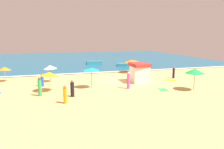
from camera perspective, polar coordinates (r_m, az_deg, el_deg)
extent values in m
plane|color=#E5B26B|center=(27.31, 0.41, -1.69)|extent=(60.00, 60.00, 0.00)
cube|color=#196084|center=(54.44, -8.01, 4.26)|extent=(60.00, 44.00, 0.10)
cube|color=white|center=(33.27, -2.67, 0.65)|extent=(57.00, 0.70, 0.01)
cube|color=white|center=(26.57, 7.48, 0.09)|extent=(2.17, 2.68, 2.01)
cube|color=#A5332D|center=(26.39, 7.54, 2.67)|extent=(2.09, 2.71, 0.41)
cylinder|color=#4C3823|center=(33.14, 5.32, 2.18)|extent=(0.05, 0.05, 2.03)
cone|color=orange|center=(33.03, 5.35, 3.71)|extent=(3.16, 3.15, 0.49)
cylinder|color=silver|center=(22.76, -16.57, -2.00)|extent=(0.05, 0.05, 1.98)
cone|color=yellow|center=(22.60, -16.69, 0.13)|extent=(2.50, 2.48, 0.53)
cylinder|color=#4C3823|center=(27.38, -16.40, 0.16)|extent=(0.05, 0.05, 2.11)
cone|color=white|center=(27.25, -16.50, 1.97)|extent=(2.13, 2.12, 0.55)
cylinder|color=#4C3823|center=(23.95, 21.50, -1.33)|extent=(0.05, 0.05, 2.28)
cone|color=green|center=(23.79, 21.65, 0.89)|extent=(2.56, 2.55, 0.56)
cylinder|color=#4C3823|center=(23.38, -5.62, -1.00)|extent=(0.05, 0.05, 2.23)
cone|color=#19B7C6|center=(23.20, -5.66, 1.45)|extent=(1.85, 1.86, 0.43)
cylinder|color=silver|center=(29.83, -27.12, 0.01)|extent=(0.05, 0.05, 1.86)
cone|color=orange|center=(29.72, -27.24, 1.47)|extent=(2.25, 2.25, 0.52)
cylinder|color=green|center=(21.36, -19.07, -3.48)|extent=(0.38, 0.38, 1.59)
sphere|color=brown|center=(21.17, -19.22, -1.07)|extent=(0.27, 0.27, 0.27)
cylinder|color=black|center=(20.34, -10.75, -4.04)|extent=(0.48, 0.48, 1.39)
sphere|color=#9E6B47|center=(20.16, -10.82, -1.81)|extent=(0.26, 0.26, 0.26)
cylinder|color=red|center=(30.09, 8.97, 0.71)|extent=(0.37, 0.37, 1.45)
sphere|color=#9E6B47|center=(29.96, 9.02, 2.31)|extent=(0.28, 0.28, 0.28)
cylinder|color=black|center=(30.05, 16.43, 0.31)|extent=(0.42, 0.42, 1.36)
sphere|color=#9E6B47|center=(29.93, 16.51, 1.80)|extent=(0.25, 0.25, 0.25)
cylinder|color=blue|center=(25.38, -18.44, -1.61)|extent=(0.48, 0.48, 1.33)
sphere|color=brown|center=(25.24, -18.54, 0.15)|extent=(0.28, 0.28, 0.28)
cylinder|color=#D84CA5|center=(23.08, 4.49, -1.88)|extent=(0.37, 0.37, 1.63)
sphere|color=beige|center=(22.90, 4.52, 0.40)|extent=(0.26, 0.26, 0.26)
cylinder|color=orange|center=(18.44, -12.60, -5.72)|extent=(0.40, 0.40, 1.32)
sphere|color=#9E6B47|center=(18.24, -12.70, -3.34)|extent=(0.28, 0.28, 0.28)
cube|color=orange|center=(28.56, 15.60, -1.53)|extent=(1.70, 1.69, 0.01)
cube|color=green|center=(23.29, 13.76, -4.08)|extent=(1.19, 1.58, 0.01)
cube|color=teal|center=(40.26, 4.21, 2.70)|extent=(4.17, 2.30, 0.55)
cube|color=teal|center=(43.30, -4.87, 3.28)|extent=(3.11, 1.21, 0.63)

